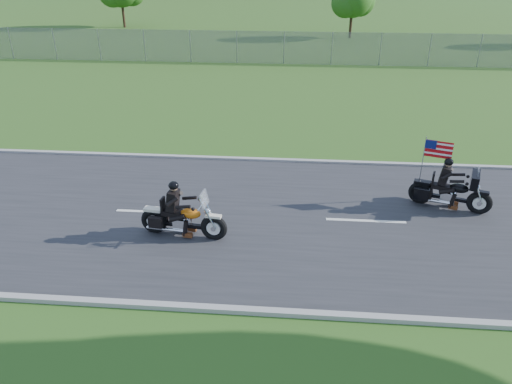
{
  "coord_description": "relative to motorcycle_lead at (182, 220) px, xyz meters",
  "views": [
    {
      "loc": [
        1.98,
        -12.22,
        6.97
      ],
      "look_at": [
        0.94,
        0.0,
        0.81
      ],
      "focal_mm": 35.0,
      "sensor_mm": 36.0,
      "label": 1
    }
  ],
  "objects": [
    {
      "name": "motorcycle_lead",
      "position": [
        0.0,
        0.0,
        0.0
      ],
      "size": [
        2.37,
        0.76,
        1.59
      ],
      "rotation": [
        0.0,
        0.0,
        -0.13
      ],
      "color": "black",
      "rests_on": "ground"
    },
    {
      "name": "curb_south",
      "position": [
        0.9,
        -2.89,
        -0.46
      ],
      "size": [
        120.0,
        0.18,
        0.12
      ],
      "primitive_type": "cube",
      "color": "#9E9B93",
      "rests_on": "ground"
    },
    {
      "name": "curb_north",
      "position": [
        0.9,
        5.21,
        -0.46
      ],
      "size": [
        120.0,
        0.18,
        0.12
      ],
      "primitive_type": "cube",
      "color": "#9E9B93",
      "rests_on": "ground"
    },
    {
      "name": "motorcycle_follow",
      "position": [
        7.36,
        2.16,
        0.03
      ],
      "size": [
        2.25,
        1.11,
        1.94
      ],
      "rotation": [
        0.0,
        0.0,
        -0.32
      ],
      "color": "black",
      "rests_on": "ground"
    },
    {
      "name": "road",
      "position": [
        0.9,
        1.16,
        -0.49
      ],
      "size": [
        120.0,
        8.0,
        0.04
      ],
      "primitive_type": "cube",
      "color": "#28282B",
      "rests_on": "ground"
    },
    {
      "name": "fence",
      "position": [
        -4.1,
        21.16,
        0.49
      ],
      "size": [
        60.0,
        0.03,
        2.0
      ],
      "primitive_type": "cube",
      "color": "gray",
      "rests_on": "ground"
    },
    {
      "name": "ground",
      "position": [
        0.9,
        1.16,
        -0.51
      ],
      "size": [
        420.0,
        420.0,
        0.0
      ],
      "primitive_type": "plane",
      "color": "#3A561B",
      "rests_on": "ground"
    }
  ]
}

